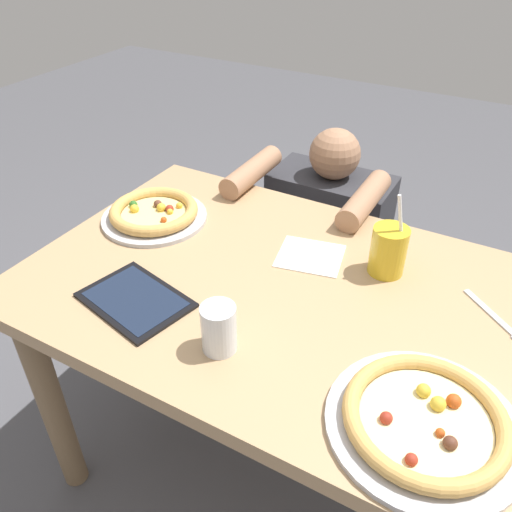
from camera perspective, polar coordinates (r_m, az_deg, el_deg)
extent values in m
plane|color=#4C4C51|center=(1.79, 1.68, -22.17)|extent=(8.00, 8.00, 0.00)
cube|color=tan|center=(1.24, 2.26, -3.78)|extent=(1.20, 0.81, 0.04)
cylinder|color=#826748|center=(1.59, -21.58, -14.79)|extent=(0.07, 0.07, 0.71)
cylinder|color=#826748|center=(1.91, -7.40, -2.24)|extent=(0.07, 0.07, 0.71)
cylinder|color=#826748|center=(1.66, 24.12, -12.83)|extent=(0.07, 0.07, 0.71)
cylinder|color=#B7B7BC|center=(0.98, 17.94, -17.29)|extent=(0.34, 0.34, 0.01)
cylinder|color=beige|center=(0.98, 18.06, -16.89)|extent=(0.23, 0.23, 0.01)
torus|color=tan|center=(0.97, 18.17, -16.53)|extent=(0.28, 0.28, 0.03)
sphere|color=#BF4C19|center=(1.00, 20.93, -14.68)|extent=(0.03, 0.03, 0.03)
sphere|color=maroon|center=(0.91, 16.71, -20.65)|extent=(0.02, 0.02, 0.02)
sphere|color=#BF4C19|center=(0.96, 19.60, -17.85)|extent=(0.02, 0.02, 0.02)
sphere|color=gold|center=(0.99, 19.41, -15.09)|extent=(0.03, 0.03, 0.03)
sphere|color=brown|center=(0.95, 20.58, -18.70)|extent=(0.02, 0.02, 0.02)
sphere|color=maroon|center=(0.95, 14.13, -16.89)|extent=(0.02, 0.02, 0.02)
sphere|color=gold|center=(1.00, 17.95, -13.91)|extent=(0.03, 0.03, 0.03)
cylinder|color=#B7B7BC|center=(1.49, -11.08, 4.17)|extent=(0.29, 0.29, 0.01)
cylinder|color=#E5CC7F|center=(1.48, -11.13, 4.53)|extent=(0.18, 0.18, 0.01)
torus|color=tan|center=(1.48, -11.18, 4.90)|extent=(0.25, 0.25, 0.03)
sphere|color=brown|center=(1.51, -10.75, 5.63)|extent=(0.02, 0.02, 0.02)
sphere|color=gold|center=(1.49, -8.42, 5.51)|extent=(0.02, 0.02, 0.02)
sphere|color=gold|center=(1.49, -10.38, 5.26)|extent=(0.03, 0.03, 0.03)
sphere|color=maroon|center=(1.48, -9.48, 5.15)|extent=(0.02, 0.02, 0.02)
sphere|color=gold|center=(1.47, -9.44, 4.83)|extent=(0.02, 0.02, 0.02)
sphere|color=#BF4C19|center=(1.43, -10.11, 3.94)|extent=(0.02, 0.02, 0.02)
sphere|color=#2D6623|center=(1.52, -13.34, 5.52)|extent=(0.02, 0.02, 0.02)
sphere|color=gold|center=(1.50, -13.22, 5.07)|extent=(0.03, 0.03, 0.03)
cylinder|color=gold|center=(1.27, 14.34, 0.56)|extent=(0.09, 0.09, 0.12)
cylinder|color=white|center=(1.21, 15.59, 4.23)|extent=(0.03, 0.02, 0.11)
cylinder|color=silver|center=(1.04, -4.11, -7.94)|extent=(0.07, 0.07, 0.11)
cube|color=white|center=(1.02, -4.23, -6.28)|extent=(0.03, 0.03, 0.02)
cube|color=white|center=(1.01, -4.60, -7.49)|extent=(0.04, 0.04, 0.03)
cube|color=white|center=(1.32, 5.98, 0.01)|extent=(0.19, 0.17, 0.00)
cube|color=silver|center=(1.26, 24.29, -5.63)|extent=(0.13, 0.12, 0.00)
cube|color=black|center=(1.21, -13.12, -4.74)|extent=(0.27, 0.22, 0.01)
cube|color=#192338|center=(1.20, -13.15, -4.58)|extent=(0.24, 0.19, 0.00)
cylinder|color=#333847|center=(2.06, 7.28, -3.53)|extent=(0.33, 0.33, 0.45)
cube|color=#2D2D33|center=(1.86, 8.09, 5.06)|extent=(0.41, 0.22, 0.26)
sphere|color=#A37556|center=(1.77, 8.67, 11.03)|extent=(0.17, 0.17, 0.17)
cylinder|color=#A37556|center=(1.65, -0.46, 9.26)|extent=(0.07, 0.28, 0.07)
cylinder|color=#A37556|center=(1.52, 11.85, 6.05)|extent=(0.07, 0.28, 0.07)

